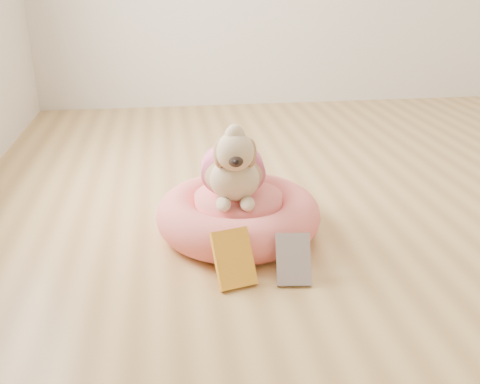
{
  "coord_description": "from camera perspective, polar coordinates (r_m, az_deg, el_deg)",
  "views": [
    {
      "loc": [
        -0.99,
        -2.23,
        1.07
      ],
      "look_at": [
        -0.7,
        -0.2,
        0.21
      ],
      "focal_mm": 40.0,
      "sensor_mm": 36.0,
      "label": 1
    }
  ],
  "objects": [
    {
      "name": "floor",
      "position": [
        2.66,
        14.42,
        -1.8
      ],
      "size": [
        4.5,
        4.5,
        0.0
      ],
      "primitive_type": "plane",
      "color": "#B3874A",
      "rests_on": "ground"
    },
    {
      "name": "dog",
      "position": [
        2.21,
        -0.72,
        3.89
      ],
      "size": [
        0.36,
        0.5,
        0.35
      ],
      "primitive_type": null,
      "rotation": [
        0.0,
        0.0,
        -0.08
      ],
      "color": "brown",
      "rests_on": "pet_bed"
    },
    {
      "name": "book_white",
      "position": [
        1.99,
        5.73,
        -7.15
      ],
      "size": [
        0.14,
        0.14,
        0.17
      ],
      "primitive_type": "cube",
      "rotation": [
        -0.63,
        0.0,
        -0.11
      ],
      "color": "white",
      "rests_on": "floor"
    },
    {
      "name": "book_yellow",
      "position": [
        1.95,
        -0.68,
        -7.09
      ],
      "size": [
        0.17,
        0.16,
        0.2
      ],
      "primitive_type": "cube",
      "rotation": [
        -0.54,
        0.0,
        0.25
      ],
      "color": "yellow",
      "rests_on": "floor"
    },
    {
      "name": "pet_bed",
      "position": [
        2.31,
        -0.18,
        -2.43
      ],
      "size": [
        0.71,
        0.71,
        0.18
      ],
      "color": "#E75F5A",
      "rests_on": "floor"
    }
  ]
}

